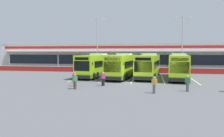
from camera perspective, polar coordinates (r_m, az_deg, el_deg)
The scene contains 19 objects.
ground_plane at distance 28.42m, azimuth 4.98°, elevation -3.73°, with size 200.00×200.00×0.00m, color #56565B.
terminal_building at distance 55.01m, azimuth 7.63°, elevation 3.18°, with size 70.00×13.00×6.00m.
red_barrier_wall at distance 42.74m, azimuth 6.81°, elevation -0.36°, with size 60.00×0.40×1.10m.
coach_bus_leftmost at distance 35.96m, azimuth -3.96°, elevation 0.78°, with size 3.93×12.34×3.78m.
coach_bus_left_centre at distance 34.17m, azimuth 2.82°, elevation 0.61°, with size 3.93×12.34×3.78m.
coach_bus_centre at distance 34.64m, azimuth 9.41°, elevation 0.61°, with size 3.93×12.34×3.78m.
coach_bus_right_centre at distance 34.04m, azimuth 16.88°, elevation 0.43°, with size 3.93×12.34×3.78m.
bay_stripe_far_west at distance 35.98m, azimuth -7.55°, elevation -2.09°, with size 0.14×13.00×0.01m, color silver.
bay_stripe_west at distance 34.93m, azimuth -0.97°, elevation -2.24°, with size 0.14×13.00×0.01m, color silver.
bay_stripe_mid_west at distance 34.35m, azimuth 5.92°, elevation -2.37°, with size 0.14×13.00×0.01m, color silver.
bay_stripe_centre at distance 34.29m, azimuth 12.94°, elevation -2.46°, with size 0.14×13.00×0.01m, color silver.
bay_stripe_mid_east at distance 34.74m, azimuth 19.88°, elevation -2.52°, with size 0.14×13.00×0.01m, color silver.
pedestrian_with_handbag at distance 23.74m, azimuth -9.61°, elevation -3.23°, with size 0.65×0.42×1.62m.
pedestrian_in_dark_coat at distance 25.73m, azimuth -2.33°, elevation -2.57°, with size 0.52×0.35×1.62m.
pedestrian_child at distance 23.21m, azimuth 19.00°, elevation -3.53°, with size 0.53×0.39×1.62m.
pedestrian_near_bin at distance 25.73m, azimuth -9.66°, elevation -2.63°, with size 0.53×0.31×1.62m.
pedestrian_approaching_bus at distance 21.32m, azimuth 10.90°, elevation -4.03°, with size 0.53×0.39×1.62m.
lamp_post_west at distance 46.14m, azimuth -3.84°, elevation 7.11°, with size 3.24×0.28×11.00m.
lamp_post_centre at distance 45.84m, azimuth 17.73°, elevation 6.95°, with size 3.24×0.28×11.00m.
Camera 1 is at (2.62, -28.04, 3.87)m, focal length 35.32 mm.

